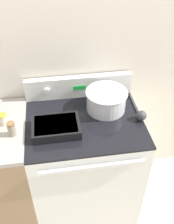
# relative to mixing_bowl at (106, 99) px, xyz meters

# --- Properties ---
(kitchen_wall) EXTENTS (8.00, 0.05, 2.50)m
(kitchen_wall) POSITION_rel_mixing_bowl_xyz_m (-0.17, 0.25, 0.24)
(kitchen_wall) COLOR beige
(kitchen_wall) RESTS_ON ground_plane
(stove_range) EXTENTS (0.79, 0.66, 0.93)m
(stove_range) POSITION_rel_mixing_bowl_xyz_m (-0.17, -0.11, -0.55)
(stove_range) COLOR silver
(stove_range) RESTS_ON ground_plane
(control_panel) EXTENTS (0.79, 0.07, 0.17)m
(control_panel) POSITION_rel_mixing_bowl_xyz_m (-0.17, 0.19, 0.00)
(control_panel) COLOR silver
(control_panel) RESTS_ON stove_range
(mixing_bowl) EXTENTS (0.29, 0.29, 0.15)m
(mixing_bowl) POSITION_rel_mixing_bowl_xyz_m (0.00, 0.00, 0.00)
(mixing_bowl) COLOR silver
(mixing_bowl) RESTS_ON stove_range
(casserole_dish) EXTENTS (0.31, 0.22, 0.06)m
(casserole_dish) POSITION_rel_mixing_bowl_xyz_m (-0.36, -0.18, -0.05)
(casserole_dish) COLOR black
(casserole_dish) RESTS_ON stove_range
(ladle) EXTENTS (0.07, 0.31, 0.07)m
(ladle) POSITION_rel_mixing_bowl_xyz_m (0.21, -0.14, -0.05)
(ladle) COLOR #333338
(ladle) RESTS_ON stove_range
(spice_jar_brown_cap) EXTENTS (0.05, 0.05, 0.10)m
(spice_jar_brown_cap) POSITION_rel_mixing_bowl_xyz_m (-0.64, -0.18, -0.02)
(spice_jar_brown_cap) COLOR gray
(spice_jar_brown_cap) RESTS_ON side_counter
(spice_jar_yellow_cap) EXTENTS (0.06, 0.06, 0.08)m
(spice_jar_yellow_cap) POSITION_rel_mixing_bowl_xyz_m (-0.70, -0.07, -0.03)
(spice_jar_yellow_cap) COLOR beige
(spice_jar_yellow_cap) RESTS_ON side_counter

